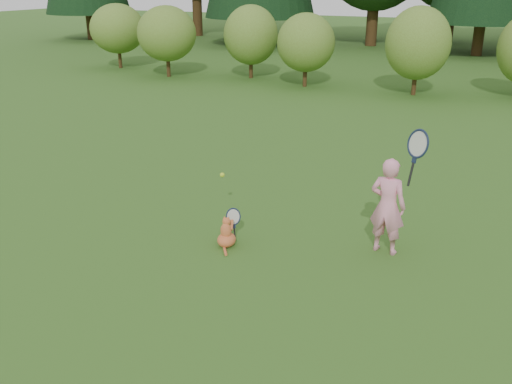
% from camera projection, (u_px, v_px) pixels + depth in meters
% --- Properties ---
extents(ground, '(100.00, 100.00, 0.00)m').
position_uv_depth(ground, '(217.00, 258.00, 7.55)').
color(ground, '#265016').
rests_on(ground, ground).
extents(shrub_row, '(28.00, 3.00, 2.80)m').
position_uv_depth(shrub_row, '(412.00, 48.00, 18.09)').
color(shrub_row, '#586A21').
rests_on(shrub_row, ground).
extents(child, '(0.77, 0.51, 1.98)m').
position_uv_depth(child, '(389.00, 204.00, 7.50)').
color(child, pink).
rests_on(child, ground).
extents(cat, '(0.34, 0.63, 0.59)m').
position_uv_depth(cat, '(227.00, 231.00, 7.84)').
color(cat, '#BB5523').
rests_on(cat, ground).
extents(tennis_ball, '(0.07, 0.07, 0.07)m').
position_uv_depth(tennis_ball, '(222.00, 175.00, 8.78)').
color(tennis_ball, '#A1C617').
rests_on(tennis_ball, ground).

